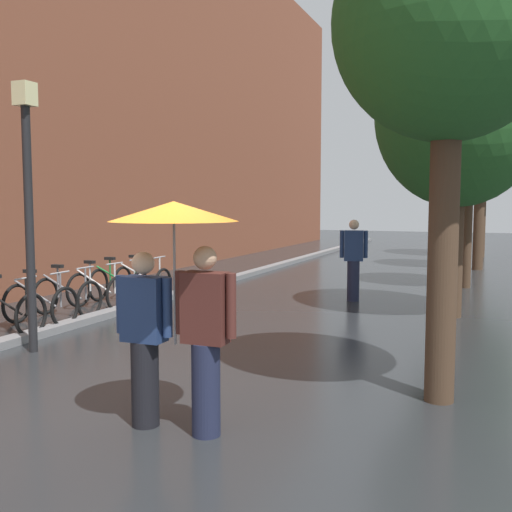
# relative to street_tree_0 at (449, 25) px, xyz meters

# --- Properties ---
(ground_plane) EXTENTS (80.00, 80.00, 0.00)m
(ground_plane) POSITION_rel_street_tree_0_xyz_m (-2.88, -1.68, -3.86)
(ground_plane) COLOR #26282B
(building_facade) EXTENTS (8.00, 36.00, 11.80)m
(building_facade) POSITION_rel_street_tree_0_xyz_m (-12.88, 8.32, 2.04)
(building_facade) COLOR brown
(building_facade) RESTS_ON ground
(kerb_strip) EXTENTS (0.30, 36.00, 0.12)m
(kerb_strip) POSITION_rel_street_tree_0_xyz_m (-6.08, 8.32, -3.80)
(kerb_strip) COLOR slate
(kerb_strip) RESTS_ON ground
(street_tree_0) EXTENTS (2.36, 2.36, 5.12)m
(street_tree_0) POSITION_rel_street_tree_0_xyz_m (0.00, 0.00, 0.00)
(street_tree_0) COLOR #473323
(street_tree_0) RESTS_ON ground
(street_tree_1) EXTENTS (2.98, 2.98, 5.38)m
(street_tree_1) POSITION_rel_street_tree_0_xyz_m (-0.18, 4.91, -0.18)
(street_tree_1) COLOR #473323
(street_tree_1) RESTS_ON ground
(street_tree_2) EXTENTS (2.61, 2.61, 4.76)m
(street_tree_2) POSITION_rel_street_tree_0_xyz_m (-0.16, 8.96, -0.43)
(street_tree_2) COLOR #473323
(street_tree_2) RESTS_ON ground
(street_tree_3) EXTENTS (2.55, 2.55, 5.63)m
(street_tree_3) POSITION_rel_street_tree_0_xyz_m (-0.02, 13.31, 0.32)
(street_tree_3) COLOR #473323
(street_tree_3) RESTS_ON ground
(street_tree_4) EXTENTS (3.14, 3.14, 6.40)m
(street_tree_4) POSITION_rel_street_tree_0_xyz_m (-0.02, 17.97, 0.67)
(street_tree_4) COLOR #473323
(street_tree_4) RESTS_ON ground
(parked_bicycle_0) EXTENTS (1.10, 0.72, 0.96)m
(parked_bicycle_0) POSITION_rel_street_tree_0_xyz_m (-6.66, 0.67, -3.49)
(parked_bicycle_0) COLOR black
(parked_bicycle_0) RESTS_ON ground
(parked_bicycle_1) EXTENTS (1.10, 0.73, 0.96)m
(parked_bicycle_1) POSITION_rel_street_tree_0_xyz_m (-6.65, 1.43, -3.49)
(parked_bicycle_1) COLOR black
(parked_bicycle_1) RESTS_ON ground
(parked_bicycle_2) EXTENTS (1.09, 0.71, 0.96)m
(parked_bicycle_2) POSITION_rel_street_tree_0_xyz_m (-6.77, 2.24, -3.49)
(parked_bicycle_2) COLOR black
(parked_bicycle_2) RESTS_ON ground
(parked_bicycle_3) EXTENTS (1.14, 0.80, 0.96)m
(parked_bicycle_3) POSITION_rel_street_tree_0_xyz_m (-6.71, 3.08, -3.49)
(parked_bicycle_3) COLOR black
(parked_bicycle_3) RESTS_ON ground
(parked_bicycle_4) EXTENTS (1.10, 0.73, 0.96)m
(parked_bicycle_4) POSITION_rel_street_tree_0_xyz_m (-6.80, 3.88, -3.49)
(parked_bicycle_4) COLOR black
(parked_bicycle_4) RESTS_ON ground
(parked_bicycle_5) EXTENTS (1.10, 0.73, 0.96)m
(parked_bicycle_5) POSITION_rel_street_tree_0_xyz_m (-6.61, 4.50, -3.49)
(parked_bicycle_5) COLOR black
(parked_bicycle_5) RESTS_ON ground
(couple_under_umbrella) EXTENTS (1.22, 1.17, 2.10)m
(couple_under_umbrella) POSITION_rel_street_tree_0_xyz_m (-2.17, -1.75, -2.44)
(couple_under_umbrella) COLOR black
(couple_under_umbrella) RESTS_ON ground
(street_lamp_post) EXTENTS (0.24, 0.24, 3.72)m
(street_lamp_post) POSITION_rel_street_tree_0_xyz_m (-5.48, -0.00, -1.65)
(street_lamp_post) COLOR black
(street_lamp_post) RESTS_ON ground
(pedestrian_walking_midground) EXTENTS (0.58, 0.38, 1.74)m
(pedestrian_walking_midground) POSITION_rel_street_tree_0_xyz_m (-2.30, 6.00, -2.94)
(pedestrian_walking_midground) COLOR #1E233D
(pedestrian_walking_midground) RESTS_ON ground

